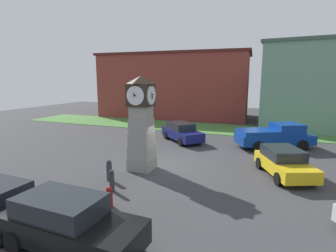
% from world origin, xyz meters
% --- Properties ---
extents(ground_plane, '(71.02, 71.02, 0.00)m').
position_xyz_m(ground_plane, '(0.00, 0.00, 0.00)').
color(ground_plane, '#38383A').
extents(clock_tower, '(1.56, 1.61, 5.26)m').
position_xyz_m(clock_tower, '(-0.95, -0.98, 2.63)').
color(clock_tower, gray).
rests_on(clock_tower, ground_plane).
extents(bollard_near_tower, '(0.27, 0.27, 1.01)m').
position_xyz_m(bollard_near_tower, '(0.25, -6.79, 0.51)').
color(bollard_near_tower, brown).
rests_on(bollard_near_tower, ground_plane).
extents(bollard_mid_row, '(0.28, 0.28, 0.87)m').
position_xyz_m(bollard_mid_row, '(-0.10, -5.51, 0.44)').
color(bollard_mid_row, maroon).
rests_on(bollard_mid_row, ground_plane).
extents(bollard_far_row, '(0.23, 0.23, 1.03)m').
position_xyz_m(bollard_far_row, '(-0.85, -4.18, 0.52)').
color(bollard_far_row, '#333338').
rests_on(bollard_far_row, ground_plane).
extents(bollard_end_row, '(0.27, 0.27, 1.09)m').
position_xyz_m(bollard_end_row, '(-1.70, -3.14, 0.55)').
color(bollard_end_row, '#333338').
rests_on(bollard_end_row, ground_plane).
extents(car_by_building, '(4.63, 1.95, 1.62)m').
position_xyz_m(car_by_building, '(0.23, -8.15, 0.82)').
color(car_by_building, black).
rests_on(car_by_building, ground_plane).
extents(car_silver_hatch, '(4.38, 4.28, 1.53)m').
position_xyz_m(car_silver_hatch, '(-1.08, 6.43, 0.78)').
color(car_silver_hatch, navy).
rests_on(car_silver_hatch, ground_plane).
extents(car_end_of_row, '(3.21, 4.31, 1.46)m').
position_xyz_m(car_end_of_row, '(6.52, 0.89, 0.75)').
color(car_end_of_row, gold).
rests_on(car_end_of_row, ground_plane).
extents(pickup_truck, '(5.81, 4.30, 1.85)m').
position_xyz_m(pickup_truck, '(6.08, 6.86, 0.93)').
color(pickup_truck, navy).
rests_on(pickup_truck, ground_plane).
extents(warehouse_blue_far, '(20.48, 9.94, 8.48)m').
position_xyz_m(warehouse_blue_far, '(-6.88, 20.65, 4.25)').
color(warehouse_blue_far, maroon).
rests_on(warehouse_blue_far, ground_plane).
extents(grass_verge_far, '(42.61, 6.08, 0.04)m').
position_xyz_m(grass_verge_far, '(-1.21, 13.02, 0.02)').
color(grass_verge_far, '#477A38').
rests_on(grass_verge_far, ground_plane).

